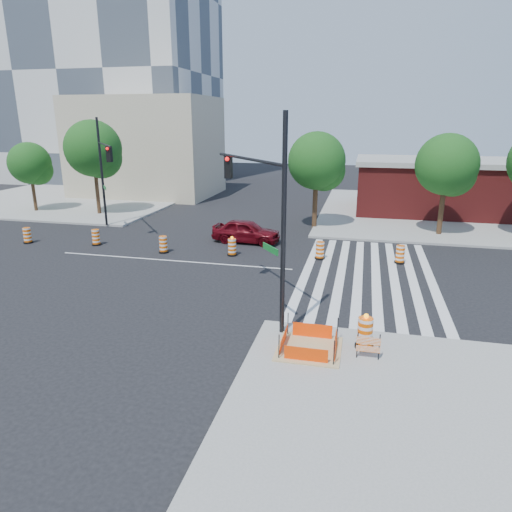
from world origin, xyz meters
name	(u,v)px	position (x,y,z in m)	size (l,w,h in m)	color
ground	(172,261)	(0.00, 0.00, 0.00)	(120.00, 120.00, 0.00)	black
sidewalk_ne	(452,213)	(18.00, 18.00, 0.07)	(22.00, 22.00, 0.15)	gray
sidewalk_nw	(79,197)	(-18.00, 18.00, 0.07)	(22.00, 22.00, 0.15)	gray
crosswalk_east	(367,275)	(10.95, 0.00, 0.01)	(6.75, 13.50, 0.01)	silver
lane_centerline	(172,261)	(0.00, 0.00, 0.01)	(14.00, 0.12, 0.01)	silver
excavation_pit	(309,348)	(9.00, -9.00, 0.22)	(2.20, 2.20, 0.90)	tan
brick_storefront	(456,187)	(18.00, 18.00, 2.32)	(16.50, 8.50, 4.60)	maroon
beige_midrise	(147,147)	(-12.00, 22.00, 5.00)	(14.00, 10.00, 10.00)	#B6AC8B
red_coupe	(246,231)	(3.15, 4.94, 0.76)	(1.79, 4.46, 1.52)	#55070F
signal_pole_se	(263,200)	(6.79, -6.55, 4.88)	(3.87, 4.78, 7.95)	black
signal_pole_nw	(104,164)	(-7.25, 5.62, 4.79)	(3.75, 4.72, 7.80)	black
pit_drum	(365,334)	(10.85, -8.41, 0.68)	(0.65, 0.65, 1.28)	black
barricade	(368,345)	(10.97, -9.18, 0.66)	(0.79, 0.04, 0.93)	#E95904
tree_north_a	(31,166)	(-17.25, 10.60, 4.01)	(3.51, 3.51, 5.97)	#382314
tree_north_b	(94,152)	(-11.19, 10.78, 5.24)	(4.59, 4.59, 7.80)	#382314
tree_north_c	(317,164)	(7.11, 10.09, 4.70)	(4.13, 4.12, 7.01)	#382314
tree_north_d	(447,168)	(15.82, 9.77, 4.67)	(4.09, 4.09, 6.96)	#382314
median_drum_0	(27,236)	(-10.76, 1.45, 0.48)	(0.60, 0.60, 1.02)	black
median_drum_1	(96,238)	(-6.11, 2.04, 0.48)	(0.60, 0.60, 1.02)	black
median_drum_2	(163,245)	(-1.15, 1.42, 0.48)	(0.60, 0.60, 1.02)	black
median_drum_3	(232,248)	(3.09, 1.81, 0.49)	(0.60, 0.60, 1.18)	black
median_drum_4	(320,251)	(8.24, 2.30, 0.48)	(0.60, 0.60, 1.02)	black
median_drum_5	(400,255)	(12.72, 2.52, 0.48)	(0.60, 0.60, 1.02)	black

